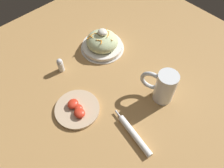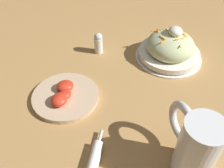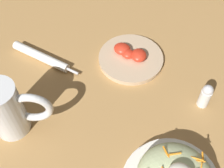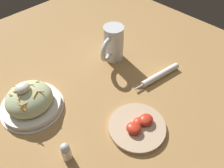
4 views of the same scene
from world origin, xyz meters
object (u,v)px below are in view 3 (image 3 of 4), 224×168
Objects in this scene: tomato_plate at (131,57)px; beer_mug at (9,112)px; napkin_roll at (41,57)px; salt_shaker at (206,96)px.

beer_mug is at bearing -122.42° from tomato_plate.
beer_mug is 0.68× the size of napkin_roll.
salt_shaker is at bearing -19.78° from tomato_plate.
napkin_roll is 1.20× the size of tomato_plate.
beer_mug is 0.47m from salt_shaker.
napkin_roll is 3.00× the size of salt_shaker.
salt_shaker reaches higher than tomato_plate.
beer_mug is 2.04× the size of salt_shaker.
napkin_roll is 0.46m from salt_shaker.
napkin_roll is at bearing 102.63° from beer_mug.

